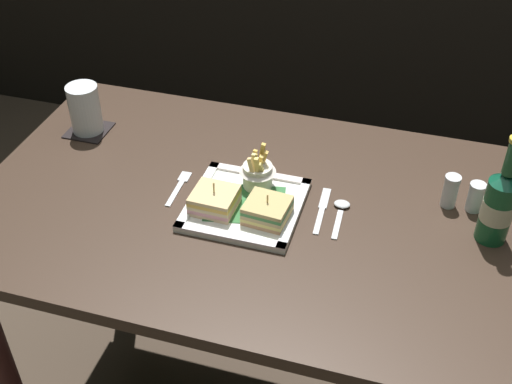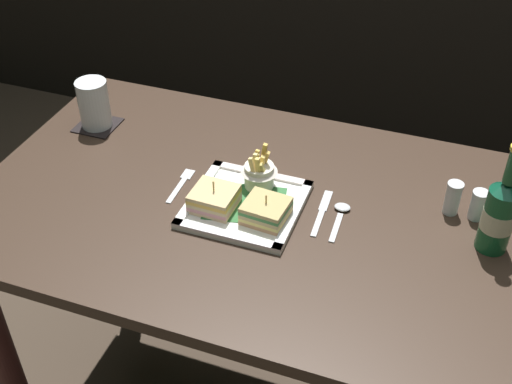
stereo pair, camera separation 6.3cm
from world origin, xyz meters
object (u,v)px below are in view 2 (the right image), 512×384
object	(u,v)px
square_plate	(245,205)
fork	(181,184)
knife	(322,211)
dining_table	(266,254)
sandwich_half_left	(214,199)
water_glass	(94,107)
sandwich_half_right	(266,211)
beer_bottle	(500,213)
salt_shaker	(452,200)
pepper_shaker	(478,206)
spoon	(341,212)
fries_cup	(259,171)

from	to	relation	value
square_plate	fork	distance (m)	0.17
square_plate	knife	bearing A→B (deg)	14.89
dining_table	square_plate	bearing A→B (deg)	-155.04
dining_table	sandwich_half_left	distance (m)	0.21
sandwich_half_left	water_glass	size ratio (longest dim) A/B	0.77
sandwich_half_right	beer_bottle	distance (m)	0.46
knife	water_glass	bearing A→B (deg)	168.02
dining_table	salt_shaker	size ratio (longest dim) A/B	16.86
beer_bottle	salt_shaker	xyz separation A→B (m)	(-0.09, 0.08, -0.05)
pepper_shaker	dining_table	bearing A→B (deg)	-165.05
spoon	fork	bearing A→B (deg)	-176.80
fries_cup	salt_shaker	size ratio (longest dim) A/B	1.39
sandwich_half_left	square_plate	bearing A→B (deg)	28.58
fork	sandwich_half_right	bearing A→B (deg)	-14.85
knife	fries_cup	bearing A→B (deg)	170.30
square_plate	fork	size ratio (longest dim) A/B	1.87
knife	sandwich_half_right	bearing A→B (deg)	-143.94
square_plate	beer_bottle	xyz separation A→B (m)	(0.51, 0.05, 0.08)
fork	fries_cup	bearing A→B (deg)	13.61
water_glass	pepper_shaker	xyz separation A→B (m)	(0.94, -0.04, -0.03)
beer_bottle	sandwich_half_left	bearing A→B (deg)	-171.65
knife	pepper_shaker	distance (m)	0.32
sandwich_half_right	pepper_shaker	world-z (taller)	sandwich_half_right
sandwich_half_right	knife	bearing A→B (deg)	36.06
sandwich_half_right	knife	distance (m)	0.13
water_glass	fries_cup	bearing A→B (deg)	-12.71
beer_bottle	dining_table	bearing A→B (deg)	-176.11
sandwich_half_right	beer_bottle	xyz separation A→B (m)	(0.45, 0.08, 0.06)
fries_cup	water_glass	distance (m)	0.49
square_plate	knife	size ratio (longest dim) A/B	1.52
fries_cup	knife	xyz separation A→B (m)	(0.15, -0.03, -0.05)
salt_shaker	pepper_shaker	distance (m)	0.05
dining_table	spoon	distance (m)	0.22
sandwich_half_left	pepper_shaker	xyz separation A→B (m)	(0.53, 0.17, -0.00)
dining_table	fries_cup	distance (m)	0.20
fries_cup	fork	xyz separation A→B (m)	(-0.17, -0.04, -0.05)
beer_bottle	pepper_shaker	xyz separation A→B (m)	(-0.04, 0.08, -0.06)
beer_bottle	fork	bearing A→B (deg)	-177.95
pepper_shaker	fork	bearing A→B (deg)	-170.46
fork	pepper_shaker	world-z (taller)	pepper_shaker
sandwich_half_right	pepper_shaker	distance (m)	0.44
dining_table	water_glass	xyz separation A→B (m)	(-0.51, 0.16, 0.20)
fries_cup	spoon	bearing A→B (deg)	-6.28
square_plate	salt_shaker	distance (m)	0.44
water_glass	pepper_shaker	distance (m)	0.94
beer_bottle	knife	size ratio (longest dim) A/B	1.55
sandwich_half_right	salt_shaker	world-z (taller)	salt_shaker
pepper_shaker	square_plate	bearing A→B (deg)	-164.10
beer_bottle	sandwich_half_right	bearing A→B (deg)	-169.53
sandwich_half_right	fork	size ratio (longest dim) A/B	0.75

